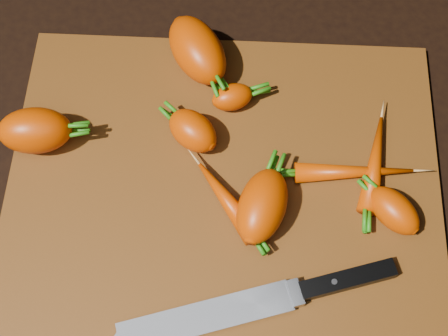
{
  "coord_description": "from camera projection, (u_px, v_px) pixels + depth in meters",
  "views": [
    {
      "loc": [
        0.01,
        -0.29,
        0.67
      ],
      "look_at": [
        0.0,
        0.01,
        0.03
      ],
      "focal_mm": 50.0,
      "sensor_mm": 36.0,
      "label": 1
    }
  ],
  "objects": [
    {
      "name": "cutting_board",
      "position": [
        224.0,
        184.0,
        0.73
      ],
      "size": [
        0.5,
        0.4,
        0.01
      ],
      "primitive_type": "cube",
      "color": "brown",
      "rests_on": "ground"
    },
    {
      "name": "carrot_4",
      "position": [
        232.0,
        97.0,
        0.75
      ],
      "size": [
        0.06,
        0.05,
        0.03
      ],
      "primitive_type": "ellipsoid",
      "rotation": [
        0.0,
        0.0,
        0.35
      ],
      "color": "#C73C00",
      "rests_on": "cutting_board"
    },
    {
      "name": "carrot_7",
      "position": [
        354.0,
        172.0,
        0.71
      ],
      "size": [
        0.14,
        0.03,
        0.02
      ],
      "primitive_type": "ellipsoid",
      "rotation": [
        0.0,
        0.0,
        0.07
      ],
      "color": "#C73C00",
      "rests_on": "cutting_board"
    },
    {
      "name": "carrot_3",
      "position": [
        262.0,
        206.0,
        0.68
      ],
      "size": [
        0.07,
        0.1,
        0.05
      ],
      "primitive_type": "ellipsoid",
      "rotation": [
        0.0,
        0.0,
        1.3
      ],
      "color": "#C73C00",
      "rests_on": "cutting_board"
    },
    {
      "name": "carrot_1",
      "position": [
        193.0,
        131.0,
        0.72
      ],
      "size": [
        0.08,
        0.07,
        0.04
      ],
      "primitive_type": "ellipsoid",
      "rotation": [
        0.0,
        0.0,
        2.46
      ],
      "color": "#C73C00",
      "rests_on": "cutting_board"
    },
    {
      "name": "ground",
      "position": [
        224.0,
        188.0,
        0.74
      ],
      "size": [
        2.0,
        2.0,
        0.01
      ],
      "primitive_type": "cube",
      "color": "black"
    },
    {
      "name": "carrot_6",
      "position": [
        375.0,
        163.0,
        0.72
      ],
      "size": [
        0.05,
        0.13,
        0.03
      ],
      "primitive_type": "ellipsoid",
      "rotation": [
        0.0,
        0.0,
        1.39
      ],
      "color": "#C73C00",
      "rests_on": "cutting_board"
    },
    {
      "name": "carrot_2",
      "position": [
        197.0,
        50.0,
        0.76
      ],
      "size": [
        0.1,
        0.12,
        0.06
      ],
      "primitive_type": "ellipsoid",
      "rotation": [
        0.0,
        0.0,
        -1.03
      ],
      "color": "#C73C00",
      "rests_on": "cutting_board"
    },
    {
      "name": "carrot_0",
      "position": [
        35.0,
        131.0,
        0.72
      ],
      "size": [
        0.09,
        0.06,
        0.05
      ],
      "primitive_type": "ellipsoid",
      "rotation": [
        0.0,
        0.0,
        0.11
      ],
      "color": "#C73C00",
      "rests_on": "cutting_board"
    },
    {
      "name": "carrot_8",
      "position": [
        227.0,
        200.0,
        0.7
      ],
      "size": [
        0.09,
        0.1,
        0.03
      ],
      "primitive_type": "ellipsoid",
      "rotation": [
        0.0,
        0.0,
        2.23
      ],
      "color": "#C73C00",
      "rests_on": "cutting_board"
    },
    {
      "name": "knife",
      "position": [
        222.0,
        312.0,
        0.65
      ],
      "size": [
        0.3,
        0.11,
        0.02
      ],
      "rotation": [
        0.0,
        0.0,
        0.3
      ],
      "color": "gray",
      "rests_on": "cutting_board"
    },
    {
      "name": "carrot_5",
      "position": [
        394.0,
        211.0,
        0.69
      ],
      "size": [
        0.07,
        0.07,
        0.04
      ],
      "primitive_type": "ellipsoid",
      "rotation": [
        0.0,
        0.0,
        2.33
      ],
      "color": "#C73C00",
      "rests_on": "cutting_board"
    }
  ]
}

